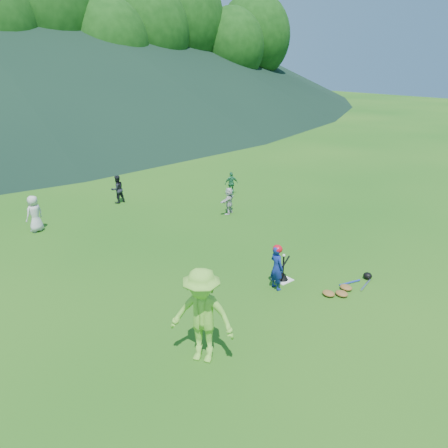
{
  "coord_description": "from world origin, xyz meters",
  "views": [
    {
      "loc": [
        -7.98,
        -7.1,
        5.68
      ],
      "look_at": [
        0.0,
        2.5,
        0.9
      ],
      "focal_mm": 35.0,
      "sensor_mm": 36.0,
      "label": 1
    }
  ],
  "objects_px": {
    "fielder_b": "(117,189)",
    "fielder_c": "(231,183)",
    "adult_coach": "(202,316)",
    "equipment_pile": "(346,287)",
    "fielder_d": "(229,201)",
    "batting_tee": "(283,276)",
    "home_plate": "(283,280)",
    "batter_child": "(277,268)",
    "fielder_a": "(34,214)"
  },
  "relations": [
    {
      "from": "equipment_pile",
      "to": "adult_coach",
      "type": "bearing_deg",
      "value": 177.83
    },
    {
      "from": "fielder_d",
      "to": "batting_tee",
      "type": "height_order",
      "value": "fielder_d"
    },
    {
      "from": "batter_child",
      "to": "adult_coach",
      "type": "relative_size",
      "value": 0.61
    },
    {
      "from": "adult_coach",
      "to": "equipment_pile",
      "type": "bearing_deg",
      "value": 54.56
    },
    {
      "from": "equipment_pile",
      "to": "fielder_d",
      "type": "bearing_deg",
      "value": 77.09
    },
    {
      "from": "batter_child",
      "to": "fielder_a",
      "type": "bearing_deg",
      "value": 30.49
    },
    {
      "from": "batter_child",
      "to": "adult_coach",
      "type": "xyz_separation_m",
      "value": [
        -3.21,
        -1.06,
        0.4
      ]
    },
    {
      "from": "adult_coach",
      "to": "fielder_d",
      "type": "xyz_separation_m",
      "value": [
        6.06,
        6.32,
        -0.48
      ]
    },
    {
      "from": "home_plate",
      "to": "batter_child",
      "type": "bearing_deg",
      "value": -157.3
    },
    {
      "from": "adult_coach",
      "to": "equipment_pile",
      "type": "distance_m",
      "value": 4.66
    },
    {
      "from": "batter_child",
      "to": "equipment_pile",
      "type": "relative_size",
      "value": 0.67
    },
    {
      "from": "home_plate",
      "to": "batting_tee",
      "type": "bearing_deg",
      "value": 0.0
    },
    {
      "from": "home_plate",
      "to": "fielder_b",
      "type": "bearing_deg",
      "value": 91.84
    },
    {
      "from": "fielder_c",
      "to": "fielder_b",
      "type": "bearing_deg",
      "value": -4.48
    },
    {
      "from": "home_plate",
      "to": "batter_child",
      "type": "xyz_separation_m",
      "value": [
        -0.47,
        -0.2,
        0.6
      ]
    },
    {
      "from": "batter_child",
      "to": "batting_tee",
      "type": "xyz_separation_m",
      "value": [
        0.47,
        0.2,
        -0.48
      ]
    },
    {
      "from": "batter_child",
      "to": "fielder_d",
      "type": "xyz_separation_m",
      "value": [
        2.85,
        5.26,
        -0.09
      ]
    },
    {
      "from": "adult_coach",
      "to": "fielder_a",
      "type": "height_order",
      "value": "adult_coach"
    },
    {
      "from": "batter_child",
      "to": "fielder_c",
      "type": "bearing_deg",
      "value": -25.32
    },
    {
      "from": "home_plate",
      "to": "fielder_d",
      "type": "distance_m",
      "value": 5.61
    },
    {
      "from": "fielder_d",
      "to": "equipment_pile",
      "type": "bearing_deg",
      "value": 53.25
    },
    {
      "from": "home_plate",
      "to": "batter_child",
      "type": "distance_m",
      "value": 0.79
    },
    {
      "from": "home_plate",
      "to": "fielder_c",
      "type": "relative_size",
      "value": 0.44
    },
    {
      "from": "adult_coach",
      "to": "fielder_a",
      "type": "relative_size",
      "value": 1.56
    },
    {
      "from": "adult_coach",
      "to": "equipment_pile",
      "type": "xyz_separation_m",
      "value": [
        4.57,
        -0.17,
        -0.93
      ]
    },
    {
      "from": "fielder_d",
      "to": "batting_tee",
      "type": "bearing_deg",
      "value": 41.02
    },
    {
      "from": "fielder_b",
      "to": "fielder_c",
      "type": "xyz_separation_m",
      "value": [
        4.38,
        -2.13,
        -0.08
      ]
    },
    {
      "from": "fielder_a",
      "to": "equipment_pile",
      "type": "distance_m",
      "value": 10.59
    },
    {
      "from": "batter_child",
      "to": "fielder_a",
      "type": "height_order",
      "value": "fielder_a"
    },
    {
      "from": "fielder_a",
      "to": "fielder_d",
      "type": "distance_m",
      "value": 6.97
    },
    {
      "from": "home_plate",
      "to": "fielder_a",
      "type": "distance_m",
      "value": 8.91
    },
    {
      "from": "fielder_a",
      "to": "batting_tee",
      "type": "distance_m",
      "value": 8.91
    },
    {
      "from": "adult_coach",
      "to": "equipment_pile",
      "type": "relative_size",
      "value": 1.11
    },
    {
      "from": "batting_tee",
      "to": "fielder_d",
      "type": "bearing_deg",
      "value": 64.86
    },
    {
      "from": "adult_coach",
      "to": "fielder_c",
      "type": "height_order",
      "value": "adult_coach"
    },
    {
      "from": "fielder_d",
      "to": "fielder_a",
      "type": "bearing_deg",
      "value": -48.44
    },
    {
      "from": "fielder_c",
      "to": "batting_tee",
      "type": "bearing_deg",
      "value": 80.9
    },
    {
      "from": "batter_child",
      "to": "batting_tee",
      "type": "bearing_deg",
      "value": -59.93
    },
    {
      "from": "fielder_a",
      "to": "fielder_c",
      "type": "relative_size",
      "value": 1.26
    },
    {
      "from": "batter_child",
      "to": "adult_coach",
      "type": "distance_m",
      "value": 3.4
    },
    {
      "from": "fielder_d",
      "to": "batting_tee",
      "type": "xyz_separation_m",
      "value": [
        -2.38,
        -5.06,
        -0.39
      ]
    },
    {
      "from": "fielder_c",
      "to": "equipment_pile",
      "type": "distance_m",
      "value": 8.95
    },
    {
      "from": "fielder_b",
      "to": "fielder_d",
      "type": "xyz_separation_m",
      "value": [
        2.67,
        -3.98,
        -0.06
      ]
    },
    {
      "from": "adult_coach",
      "to": "batting_tee",
      "type": "height_order",
      "value": "adult_coach"
    },
    {
      "from": "home_plate",
      "to": "fielder_b",
      "type": "xyz_separation_m",
      "value": [
        -0.29,
        9.04,
        0.57
      ]
    },
    {
      "from": "batter_child",
      "to": "batting_tee",
      "type": "height_order",
      "value": "batter_child"
    },
    {
      "from": "fielder_d",
      "to": "equipment_pile",
      "type": "height_order",
      "value": "fielder_d"
    },
    {
      "from": "fielder_a",
      "to": "equipment_pile",
      "type": "bearing_deg",
      "value": 98.13
    },
    {
      "from": "fielder_b",
      "to": "batting_tee",
      "type": "distance_m",
      "value": 9.06
    },
    {
      "from": "batter_child",
      "to": "fielder_c",
      "type": "distance_m",
      "value": 8.45
    }
  ]
}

